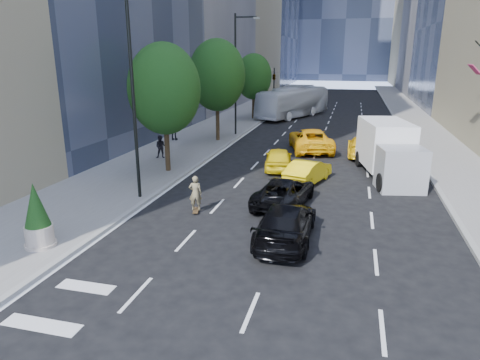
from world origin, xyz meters
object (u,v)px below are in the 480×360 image
(black_sedan_mercedes, at_px, (286,223))
(box_truck, at_px, (389,150))
(planter_shrub, at_px, (37,217))
(black_sedan_lincoln, at_px, (284,192))
(skateboarder, at_px, (195,195))
(city_bus, at_px, (294,102))

(black_sedan_mercedes, distance_m, box_truck, 11.20)
(planter_shrub, bearing_deg, black_sedan_lincoln, 42.16)
(box_truck, distance_m, planter_shrub, 18.55)
(skateboarder, distance_m, city_bus, 32.14)
(black_sedan_lincoln, distance_m, city_bus, 30.37)
(skateboarder, distance_m, box_truck, 12.06)
(skateboarder, distance_m, black_sedan_mercedes, 4.83)
(black_sedan_lincoln, xyz_separation_m, planter_shrub, (-7.83, -7.09, 0.63))
(skateboarder, height_order, box_truck, box_truck)
(box_truck, bearing_deg, black_sedan_mercedes, -124.38)
(black_sedan_lincoln, height_order, box_truck, box_truck)
(black_sedan_lincoln, relative_size, city_bus, 0.39)
(black_sedan_lincoln, distance_m, box_truck, 8.11)
(black_sedan_lincoln, height_order, city_bus, city_bus)
(city_bus, bearing_deg, skateboarder, -67.67)
(skateboarder, bearing_deg, black_sedan_lincoln, -166.66)
(black_sedan_lincoln, bearing_deg, city_bus, -76.72)
(skateboarder, height_order, black_sedan_mercedes, skateboarder)
(skateboarder, bearing_deg, planter_shrub, 35.90)
(skateboarder, height_order, city_bus, city_bus)
(city_bus, xyz_separation_m, box_truck, (8.72, -23.83, -0.06))
(black_sedan_lincoln, relative_size, planter_shrub, 1.97)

